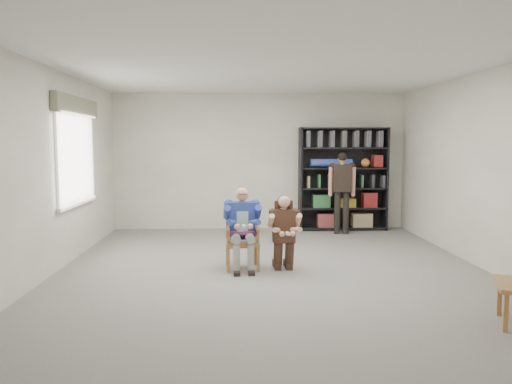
{
  "coord_description": "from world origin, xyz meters",
  "views": [
    {
      "loc": [
        -0.51,
        -6.84,
        1.78
      ],
      "look_at": [
        -0.2,
        0.6,
        1.05
      ],
      "focal_mm": 35.0,
      "sensor_mm": 36.0,
      "label": 1
    }
  ],
  "objects_px": {
    "kneeling_woman": "(284,233)",
    "bookshelf": "(343,179)",
    "seated_man": "(242,228)",
    "standing_man": "(342,193)",
    "armchair": "(242,238)"
  },
  "relations": [
    {
      "from": "bookshelf",
      "to": "standing_man",
      "type": "bearing_deg",
      "value": -104.17
    },
    {
      "from": "bookshelf",
      "to": "standing_man",
      "type": "relative_size",
      "value": 1.31
    },
    {
      "from": "bookshelf",
      "to": "kneeling_woman",
      "type": "bearing_deg",
      "value": -115.03
    },
    {
      "from": "armchair",
      "to": "kneeling_woman",
      "type": "distance_m",
      "value": 0.6
    },
    {
      "from": "seated_man",
      "to": "kneeling_woman",
      "type": "xyz_separation_m",
      "value": [
        0.58,
        -0.12,
        -0.05
      ]
    },
    {
      "from": "seated_man",
      "to": "standing_man",
      "type": "xyz_separation_m",
      "value": [
        1.99,
        2.67,
        0.22
      ]
    },
    {
      "from": "kneeling_woman",
      "to": "seated_man",
      "type": "bearing_deg",
      "value": 165.49
    },
    {
      "from": "standing_man",
      "to": "bookshelf",
      "type": "bearing_deg",
      "value": 83.04
    },
    {
      "from": "seated_man",
      "to": "standing_man",
      "type": "height_order",
      "value": "standing_man"
    },
    {
      "from": "seated_man",
      "to": "armchair",
      "type": "bearing_deg",
      "value": 0.0
    },
    {
      "from": "seated_man",
      "to": "bookshelf",
      "type": "distance_m",
      "value": 3.83
    },
    {
      "from": "seated_man",
      "to": "bookshelf",
      "type": "xyz_separation_m",
      "value": [
        2.11,
        3.16,
        0.47
      ]
    },
    {
      "from": "seated_man",
      "to": "kneeling_woman",
      "type": "distance_m",
      "value": 0.59
    },
    {
      "from": "armchair",
      "to": "seated_man",
      "type": "bearing_deg",
      "value": 0.0
    },
    {
      "from": "kneeling_woman",
      "to": "bookshelf",
      "type": "height_order",
      "value": "bookshelf"
    }
  ]
}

